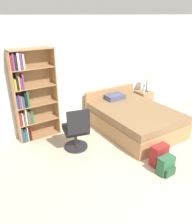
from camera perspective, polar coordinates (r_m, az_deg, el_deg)
The scene contains 10 objects.
ground_plane at distance 4.04m, azimuth 23.28°, elevation -18.56°, with size 14.00×14.00×0.00m, color beige.
wall_back at distance 5.56m, azimuth -2.44°, elevation 10.52°, with size 9.00×0.06×2.60m.
bookshelf at distance 4.88m, azimuth -16.95°, elevation 3.80°, with size 0.92×0.28×1.99m.
bed at distance 5.41m, azimuth 9.55°, elevation -1.61°, with size 1.55×2.08×0.81m.
office_chair at distance 4.46m, azimuth -5.12°, elevation -4.86°, with size 0.58×0.65×0.97m.
nightstand at distance 6.68m, azimuth 12.20°, elevation 3.11°, with size 0.42×0.45×0.54m.
table_lamp at distance 6.48m, azimuth 13.32°, elevation 9.26°, with size 0.28×0.28×0.58m.
water_bottle at distance 6.41m, azimuth 12.40°, elevation 5.80°, with size 0.08×0.08×0.23m.
backpack_red at distance 4.32m, azimuth 16.27°, elevation -10.92°, with size 0.33×0.23×0.41m.
backpack_green at distance 4.16m, azimuth 17.86°, elevation -13.26°, with size 0.30×0.22×0.34m.
Camera 1 is at (-2.72, -1.44, 2.61)m, focal length 35.00 mm.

